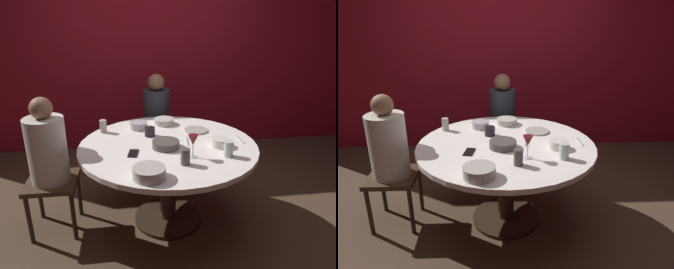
% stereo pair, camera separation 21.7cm
% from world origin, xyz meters
% --- Properties ---
extents(ground_plane, '(8.00, 8.00, 0.00)m').
position_xyz_m(ground_plane, '(0.00, 0.00, 0.00)').
color(ground_plane, '#4C3828').
extents(back_wall, '(6.00, 0.10, 2.60)m').
position_xyz_m(back_wall, '(0.00, 1.78, 1.30)').
color(back_wall, maroon).
rests_on(back_wall, ground).
extents(dining_table, '(1.46, 1.46, 0.74)m').
position_xyz_m(dining_table, '(0.00, 0.00, 0.60)').
color(dining_table, white).
rests_on(dining_table, ground).
extents(seated_diner_left, '(0.40, 0.40, 1.16)m').
position_xyz_m(seated_diner_left, '(-0.96, 0.00, 0.71)').
color(seated_diner_left, '#3F2D1E').
rests_on(seated_diner_left, ground).
extents(seated_diner_back, '(0.40, 0.40, 1.14)m').
position_xyz_m(seated_diner_back, '(0.00, 0.96, 0.71)').
color(seated_diner_back, '#3F2D1E').
rests_on(seated_diner_back, ground).
extents(candle_holder, '(0.09, 0.09, 0.10)m').
position_xyz_m(candle_holder, '(-0.13, 0.19, 0.78)').
color(candle_holder, black).
rests_on(candle_holder, dining_table).
extents(wine_glass, '(0.08, 0.08, 0.18)m').
position_xyz_m(wine_glass, '(0.15, -0.28, 0.87)').
color(wine_glass, silver).
rests_on(wine_glass, dining_table).
extents(dinner_plate, '(0.22, 0.22, 0.01)m').
position_xyz_m(dinner_plate, '(0.29, 0.26, 0.75)').
color(dinner_plate, '#B2ADA3').
rests_on(dinner_plate, dining_table).
extents(cell_phone, '(0.09, 0.15, 0.01)m').
position_xyz_m(cell_phone, '(-0.29, -0.16, 0.74)').
color(cell_phone, black).
rests_on(cell_phone, dining_table).
extents(bowl_serving_large, '(0.16, 0.16, 0.06)m').
position_xyz_m(bowl_serving_large, '(-0.22, 0.39, 0.77)').
color(bowl_serving_large, '#B7B7BC').
rests_on(bowl_serving_large, dining_table).
extents(bowl_salad_center, '(0.14, 0.14, 0.07)m').
position_xyz_m(bowl_salad_center, '(0.41, -0.11, 0.77)').
color(bowl_salad_center, silver).
rests_on(bowl_salad_center, dining_table).
extents(bowl_small_white, '(0.19, 0.19, 0.06)m').
position_xyz_m(bowl_small_white, '(0.03, 0.49, 0.77)').
color(bowl_small_white, beige).
rests_on(bowl_small_white, dining_table).
extents(bowl_sauce_side, '(0.22, 0.22, 0.06)m').
position_xyz_m(bowl_sauce_side, '(-0.03, -0.08, 0.77)').
color(bowl_sauce_side, '#4C4742').
rests_on(bowl_sauce_side, dining_table).
extents(bowl_rice_portion, '(0.22, 0.22, 0.07)m').
position_xyz_m(bowl_rice_portion, '(-0.20, -0.55, 0.78)').
color(bowl_rice_portion, '#B2ADA3').
rests_on(bowl_rice_portion, dining_table).
extents(cup_near_candle, '(0.07, 0.07, 0.12)m').
position_xyz_m(cup_near_candle, '(0.41, -0.30, 0.80)').
color(cup_near_candle, silver).
rests_on(cup_near_candle, dining_table).
extents(cup_by_left_diner, '(0.07, 0.07, 0.12)m').
position_xyz_m(cup_by_left_diner, '(0.07, -0.39, 0.80)').
color(cup_by_left_diner, '#4C4742').
rests_on(cup_by_left_diner, dining_table).
extents(cup_by_right_diner, '(0.06, 0.06, 0.11)m').
position_xyz_m(cup_by_right_diner, '(-0.54, 0.34, 0.80)').
color(cup_by_right_diner, '#B2ADA3').
rests_on(cup_by_right_diner, dining_table).
extents(fork_near_plate, '(0.02, 0.18, 0.01)m').
position_xyz_m(fork_near_plate, '(0.62, 0.01, 0.74)').
color(fork_near_plate, '#B7B7BC').
rests_on(fork_near_plate, dining_table).
extents(knife_near_plate, '(0.04, 0.18, 0.01)m').
position_xyz_m(knife_near_plate, '(0.17, 0.03, 0.74)').
color(knife_near_plate, '#B7B7BC').
rests_on(knife_near_plate, dining_table).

